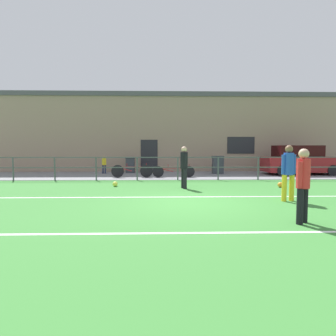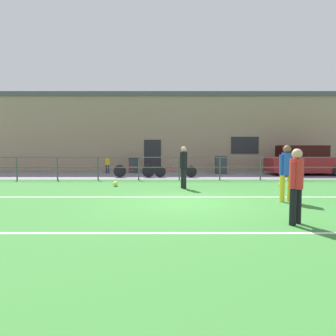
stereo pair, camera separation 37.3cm
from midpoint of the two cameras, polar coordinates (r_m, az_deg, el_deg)
The scene contains 17 objects.
ground at distance 8.99m, azimuth 3.06°, elevation -6.69°, with size 60.00×44.00×0.04m, color #387A33.
field_line_touchline at distance 10.00m, azimuth 2.57°, elevation -5.47°, with size 36.00×0.11×0.00m, color white.
field_line_hash at distance 5.96m, azimuth 5.61°, elevation -12.08°, with size 36.00×0.11×0.00m, color white.
pavement_strip at distance 17.40m, azimuth 0.73°, elevation -1.36°, with size 48.00×5.00×0.02m, color slate.
perimeter_fence at distance 14.85m, azimuth 1.15°, elevation 0.56°, with size 36.07×0.07×1.15m.
clubhouse_facade at distance 21.04m, azimuth 0.31°, elevation 6.70°, with size 28.00×2.56×5.22m.
player_goalkeeper at distance 11.90m, azimuth 2.15°, elevation 0.63°, with size 0.29×0.44×1.66m.
player_striker at distance 7.02m, azimuth 22.74°, elevation -2.31°, with size 0.35×0.33×1.61m.
player_winger at distance 9.75m, azimuth 20.77°, elevation -0.27°, with size 0.46×0.30×1.70m.
soccer_ball_match at distance 13.03m, azimuth 19.66°, elevation -3.00°, with size 0.22×0.22×0.22m, color orange.
soccer_ball_spare at distance 12.74m, azimuth -10.77°, elevation -3.00°, with size 0.21×0.21×0.21m, color #E5E04C.
spectator_child at distance 18.77m, azimuth -12.53°, elevation 0.84°, with size 0.28×0.19×1.08m.
parked_car_red at distance 19.29m, azimuth 23.06°, elevation 1.26°, with size 4.23×1.93×1.70m.
bicycle_parked_0 at distance 16.14m, azimuth -7.48°, elevation -0.55°, with size 2.19×0.04×0.76m.
bicycle_parked_1 at distance 16.07m, azimuth 0.38°, elevation -0.64°, with size 2.25×0.04×0.71m.
trash_bin_0 at distance 18.45m, azimuth 8.81°, elevation 0.61°, with size 0.67×0.57×1.07m.
trash_bin_1 at distance 18.97m, azimuth -7.71°, elevation 0.56°, with size 0.55×0.47×0.96m.
Camera 1 is at (-0.93, -8.80, 1.66)m, focal length 32.30 mm.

